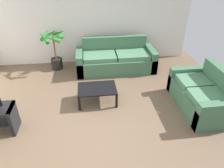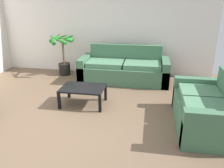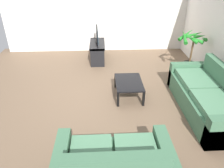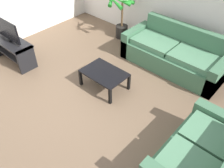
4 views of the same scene
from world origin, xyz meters
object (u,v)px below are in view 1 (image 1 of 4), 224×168
object	(u,v)px
coffee_table	(97,90)
couch_main	(116,60)
potted_palm	(55,50)
couch_loveseat	(202,95)

from	to	relation	value
coffee_table	couch_main	bearing A→B (deg)	67.29
coffee_table	potted_palm	distance (m)	2.11
potted_palm	couch_main	bearing A→B (deg)	-8.32
couch_loveseat	coffee_table	world-z (taller)	couch_loveseat
couch_main	coffee_table	bearing A→B (deg)	-112.71
couch_loveseat	potted_palm	distance (m)	4.06
couch_loveseat	couch_main	bearing A→B (deg)	128.86
couch_loveseat	coffee_table	distance (m)	2.31
couch_main	couch_loveseat	size ratio (longest dim) A/B	1.42
couch_main	couch_loveseat	distance (m)	2.58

